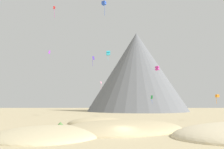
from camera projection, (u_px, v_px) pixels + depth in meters
name	position (u px, v px, depth m)	size (l,w,h in m)	color
ground_plane	(125.00, 136.00, 33.68)	(400.00, 400.00, 0.00)	#C6B284
dune_foreground_left	(122.00, 129.00, 42.08)	(25.46, 19.16, 3.42)	#C6B284
dune_foreground_right	(99.00, 124.00, 53.14)	(14.91, 8.83, 3.10)	#C6B284
dune_midground	(48.00, 135.00, 34.55)	(18.51, 16.42, 2.60)	beige
bush_far_left	(136.00, 129.00, 38.69)	(2.14, 2.14, 0.80)	#386633
bush_ridge_crest	(201.00, 136.00, 31.69)	(2.19, 2.19, 0.71)	#568442
bush_mid_center	(157.00, 123.00, 50.68)	(2.28, 2.28, 0.80)	#477238
bush_low_patch	(60.00, 124.00, 48.20)	(1.72, 1.72, 0.91)	#568442
rock_massif	(140.00, 77.00, 138.72)	(68.89, 69.89, 49.63)	slate
kite_green_low	(152.00, 98.00, 85.41)	(0.91, 0.84, 3.22)	green
kite_cyan_mid	(108.00, 53.00, 82.62)	(1.55, 1.53, 3.47)	#33BCDB
kite_pink_low	(101.00, 84.00, 93.11)	(0.62, 0.52, 3.35)	pink
kite_orange_low	(217.00, 96.00, 62.02)	(0.94, 0.96, 2.62)	orange
kite_indigo_mid	(93.00, 59.00, 68.41)	(0.79, 0.40, 3.13)	#5138B2
kite_violet_mid	(49.00, 52.00, 71.26)	(0.59, 0.63, 1.14)	purple
kite_red_high	(54.00, 8.00, 87.01)	(0.93, 0.95, 4.44)	red
kite_blue_high	(104.00, 3.00, 77.23)	(1.72, 1.69, 5.20)	blue
kite_magenta_mid	(157.00, 68.00, 79.05)	(1.68, 1.66, 1.51)	#D1339E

